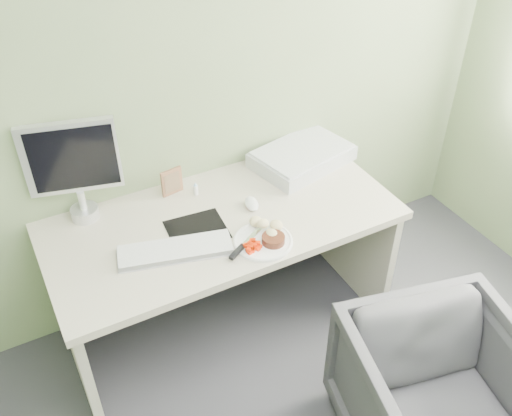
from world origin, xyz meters
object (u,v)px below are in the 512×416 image
plate (263,241)px  scanner (302,157)px  desk (224,248)px  desk_chair (437,400)px  monitor (73,166)px

plate → scanner: bearing=43.7°
plate → desk: bearing=109.5°
desk → desk_chair: desk is taller
plate → desk_chair: size_ratio=0.36×
plate → monitor: monitor is taller
monitor → desk_chair: bearing=-38.5°
monitor → plate: bearing=-27.1°
scanner → monitor: 1.13m
scanner → monitor: bearing=162.2°
plate → desk_chair: (0.39, -0.78, -0.41)m
monitor → desk_chair: monitor is taller
desk → desk_chair: (0.47, -1.01, -0.22)m
plate → desk_chair: plate is taller
plate → scanner: (0.47, 0.45, 0.03)m
plate → scanner: size_ratio=0.53×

